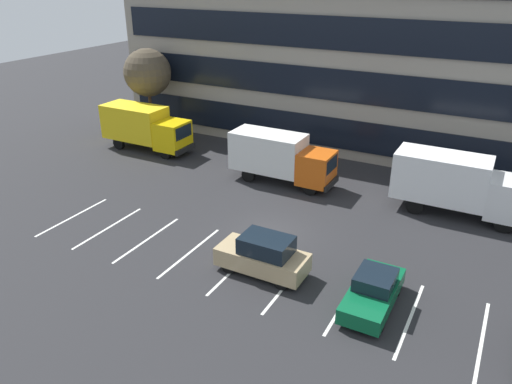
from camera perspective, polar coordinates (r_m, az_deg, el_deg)
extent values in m
plane|color=#262628|center=(27.43, 1.78, -4.77)|extent=(120.00, 120.00, 0.00)
cube|color=gray|center=(41.31, 13.60, 15.25)|extent=(41.61, 10.03, 14.40)
cube|color=black|center=(37.74, 10.71, 6.48)|extent=(39.95, 0.16, 2.30)
cube|color=black|center=(36.81, 11.15, 11.81)|extent=(39.95, 0.16, 2.30)
cube|color=black|center=(36.21, 11.64, 17.36)|extent=(39.95, 0.16, 2.30)
cube|color=silver|center=(31.08, -20.38, -2.69)|extent=(0.14, 5.40, 0.01)
cube|color=silver|center=(29.19, -16.65, -3.96)|extent=(0.14, 5.40, 0.01)
cube|color=silver|center=(27.46, -12.42, -5.36)|extent=(0.14, 5.40, 0.01)
cube|color=silver|center=(25.91, -7.63, -6.91)|extent=(0.14, 5.40, 0.01)
cube|color=silver|center=(24.58, -2.24, -8.59)|extent=(0.14, 5.40, 0.01)
cube|color=silver|center=(23.51, 3.76, -10.35)|extent=(0.14, 5.40, 0.01)
cube|color=silver|center=(22.74, 10.32, -12.12)|extent=(0.14, 5.40, 0.01)
cube|color=silver|center=(22.30, 17.33, -13.83)|extent=(0.14, 5.40, 0.01)
cube|color=silver|center=(22.20, 24.61, -15.36)|extent=(0.14, 5.40, 0.01)
cube|color=white|center=(31.05, 27.19, -0.67)|extent=(2.23, 2.44, 2.23)
cube|color=white|center=(30.99, 20.56, 1.64)|extent=(5.28, 2.54, 2.74)
cylinder|color=black|center=(32.45, 26.92, -1.76)|extent=(1.02, 0.30, 1.02)
cylinder|color=black|center=(30.54, 26.68, -3.31)|extent=(1.02, 0.30, 1.02)
cylinder|color=black|center=(32.70, 18.63, -0.08)|extent=(1.02, 0.30, 1.02)
cylinder|color=black|center=(30.81, 17.87, -1.51)|extent=(1.02, 0.30, 1.02)
cube|color=yellow|center=(38.83, -9.62, 6.45)|extent=(2.17, 2.37, 2.17)
cube|color=black|center=(38.08, -8.38, 6.86)|extent=(0.06, 1.99, 0.95)
cube|color=yellow|center=(40.94, -13.78, 7.83)|extent=(5.12, 2.46, 2.66)
cube|color=black|center=(38.47, -8.17, 4.91)|extent=(0.20, 2.37, 0.39)
cylinder|color=black|center=(39.93, -8.63, 5.39)|extent=(0.99, 0.30, 0.99)
cylinder|color=black|center=(38.43, -10.42, 4.49)|extent=(0.99, 0.30, 0.99)
cylinder|color=black|center=(42.79, -13.71, 6.27)|extent=(0.99, 0.30, 0.99)
cylinder|color=black|center=(41.39, -15.55, 5.45)|extent=(0.99, 0.30, 0.99)
cube|color=#D85914|center=(32.36, 6.98, 2.79)|extent=(2.09, 2.28, 2.09)
cube|color=black|center=(31.88, 8.73, 3.15)|extent=(0.06, 1.92, 0.92)
cube|color=white|center=(33.50, 1.42, 4.70)|extent=(4.95, 2.38, 2.57)
cube|color=black|center=(32.36, 8.69, 0.95)|extent=(0.19, 2.28, 0.38)
cylinder|color=black|center=(33.61, 7.51, 1.67)|extent=(0.95, 0.29, 0.95)
cylinder|color=black|center=(31.92, 6.23, 0.47)|extent=(0.95, 0.29, 0.95)
cylinder|color=black|center=(35.30, 0.68, 3.04)|extent=(0.95, 0.29, 0.95)
cylinder|color=black|center=(33.70, -0.87, 1.96)|extent=(0.95, 0.29, 0.95)
cube|color=#0C5933|center=(22.26, 13.30, -11.46)|extent=(1.81, 4.32, 0.70)
cube|color=black|center=(22.06, 13.63, -9.79)|extent=(1.59, 1.82, 0.60)
cylinder|color=black|center=(21.22, 14.25, -14.60)|extent=(0.22, 0.60, 0.60)
cylinder|color=black|center=(21.51, 10.12, -13.56)|extent=(0.22, 0.60, 0.60)
cylinder|color=black|center=(23.42, 16.05, -10.67)|extent=(0.22, 0.60, 0.60)
cylinder|color=black|center=(23.68, 12.33, -9.79)|extent=(0.22, 0.60, 0.60)
cube|color=tan|center=(23.78, 0.72, -7.78)|extent=(4.37, 1.85, 0.90)
cube|color=black|center=(23.25, 1.21, -6.13)|extent=(2.41, 1.63, 0.81)
cylinder|color=black|center=(23.99, -3.19, -8.63)|extent=(0.65, 0.21, 0.65)
cylinder|color=black|center=(25.16, -1.27, -6.85)|extent=(0.65, 0.21, 0.65)
cylinder|color=black|center=(22.88, 2.92, -10.45)|extent=(0.65, 0.21, 0.65)
cylinder|color=black|center=(24.11, 4.60, -8.48)|extent=(0.65, 0.21, 0.65)
cylinder|color=#473323|center=(43.93, -12.01, 8.88)|extent=(0.28, 0.28, 3.87)
sphere|color=#4C4233|center=(43.15, -12.42, 13.32)|extent=(3.94, 3.94, 3.94)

